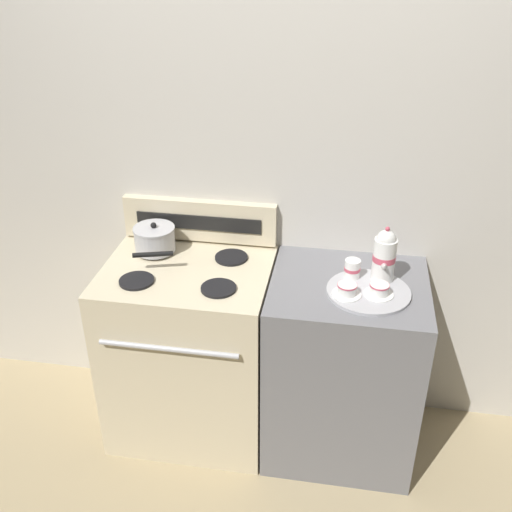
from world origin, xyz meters
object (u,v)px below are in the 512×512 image
(teacup_right, at_px, (347,290))
(creamer_jug, at_px, (352,269))
(serving_tray, at_px, (368,292))
(teapot, at_px, (384,255))
(saucepan, at_px, (155,239))
(stove, at_px, (191,350))
(teacup_left, at_px, (379,290))

(teacup_right, bearing_deg, creamer_jug, 83.54)
(serving_tray, xyz_separation_m, teapot, (0.06, 0.10, 0.13))
(saucepan, bearing_deg, teacup_right, -14.94)
(serving_tray, relative_size, teacup_right, 2.87)
(serving_tray, height_order, creamer_jug, creamer_jug)
(saucepan, xyz_separation_m, creamer_jug, (0.93, -0.09, -0.02))
(stove, distance_m, teapot, 1.06)
(teapot, height_order, creamer_jug, teapot)
(saucepan, xyz_separation_m, serving_tray, (1.00, -0.19, -0.07))
(serving_tray, distance_m, creamer_jug, 0.13)
(teacup_left, bearing_deg, teapot, 83.66)
(saucepan, bearing_deg, creamer_jug, -5.79)
(saucepan, xyz_separation_m, teacup_right, (0.91, -0.24, -0.03))
(saucepan, height_order, serving_tray, saucepan)
(serving_tray, distance_m, teacup_left, 0.06)
(teapot, bearing_deg, teacup_left, -96.34)
(creamer_jug, bearing_deg, saucepan, 174.21)
(stove, height_order, serving_tray, serving_tray)
(serving_tray, distance_m, teapot, 0.17)
(teapot, xyz_separation_m, creamer_jug, (-0.13, -0.00, -0.08))
(stove, relative_size, saucepan, 3.02)
(stove, bearing_deg, teacup_right, -8.58)
(saucepan, distance_m, teacup_left, 1.06)
(teacup_left, bearing_deg, stove, 174.23)
(stove, xyz_separation_m, creamer_jug, (0.74, 0.04, 0.52))
(stove, relative_size, teapot, 3.67)
(saucepan, relative_size, teacup_left, 2.50)
(saucepan, distance_m, teacup_right, 0.94)
(teapot, height_order, teacup_right, teapot)
(saucepan, relative_size, serving_tray, 0.87)
(saucepan, xyz_separation_m, teacup_left, (1.04, -0.22, -0.03))
(saucepan, relative_size, teapot, 1.21)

